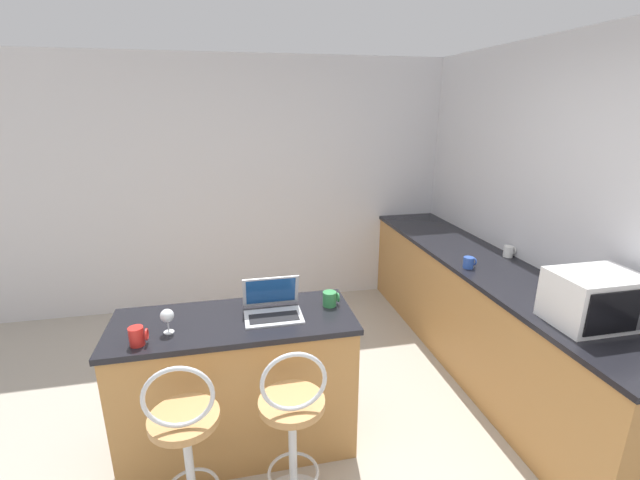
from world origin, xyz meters
TOP-DOWN VIEW (x-y plane):
  - wall_back at (0.00, 2.78)m, footprint 12.00×0.06m
  - breakfast_bar at (-0.39, 0.59)m, footprint 1.43×0.57m
  - counter_right at (1.62, 1.12)m, footprint 0.65×3.28m
  - bar_stool_near at (-0.66, 0.05)m, footprint 0.40×0.40m
  - bar_stool_far at (-0.13, 0.05)m, footprint 0.40×0.40m
  - laptop at (-0.16, 0.60)m, footprint 0.34×0.27m
  - microwave at (1.62, 0.10)m, footprint 0.48×0.35m
  - mug_white at (1.87, 1.21)m, footprint 0.09×0.08m
  - mug_blue at (1.41, 1.05)m, footprint 0.10×0.08m
  - wine_glass_tall at (-0.75, 0.50)m, footprint 0.08×0.08m
  - mug_green at (0.20, 0.64)m, footprint 0.10×0.09m
  - mug_red at (-0.89, 0.40)m, footprint 0.10×0.08m

SIDE VIEW (x-z plane):
  - counter_right at x=1.62m, z-range 0.00..0.91m
  - breakfast_bar at x=-0.39m, z-range 0.00..0.91m
  - bar_stool_near at x=-0.66m, z-range -0.03..1.00m
  - bar_stool_far at x=-0.13m, z-range -0.03..1.00m
  - mug_blue at x=1.41m, z-range 0.91..1.00m
  - mug_green at x=0.20m, z-range 0.91..1.00m
  - mug_white at x=1.87m, z-range 0.91..1.00m
  - mug_red at x=-0.89m, z-range 0.91..1.01m
  - laptop at x=-0.16m, z-range 0.85..1.08m
  - wine_glass_tall at x=-0.75m, z-range 0.94..1.08m
  - microwave at x=1.62m, z-range 0.91..1.21m
  - wall_back at x=0.00m, z-range 0.00..2.60m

